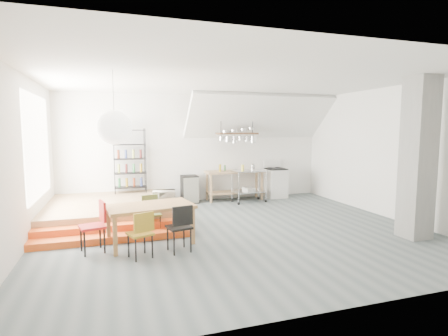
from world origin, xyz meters
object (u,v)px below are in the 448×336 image
object	(u,v)px
mini_fridge	(190,189)
dining_table	(150,209)
rolling_cart	(249,182)
stove	(276,182)

from	to	relation	value
mini_fridge	dining_table	bearing A→B (deg)	-113.31
rolling_cart	mini_fridge	distance (m)	1.79
stove	rolling_cart	size ratio (longest dim) A/B	1.15
stove	dining_table	bearing A→B (deg)	-141.29
dining_table	mini_fridge	xyz separation A→B (m)	(1.51, 3.50, -0.27)
mini_fridge	rolling_cart	bearing A→B (deg)	-16.38
stove	dining_table	xyz separation A→B (m)	(-4.31, -3.45, 0.19)
rolling_cart	mini_fridge	bearing A→B (deg)	158.35
stove	mini_fridge	distance (m)	2.81
dining_table	mini_fridge	distance (m)	3.82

